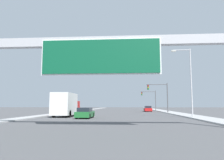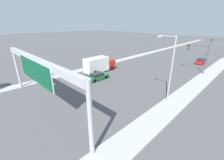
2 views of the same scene
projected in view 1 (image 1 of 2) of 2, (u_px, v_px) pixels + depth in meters
name	position (u px, v px, depth m)	size (l,w,h in m)	color
sidewalk_right	(164.00, 111.00, 56.87)	(3.00, 120.00, 0.15)	#ABABAB
median_strip_left	(80.00, 111.00, 58.47)	(2.00, 120.00, 0.15)	#ABABAB
sign_gantry	(101.00, 52.00, 16.59)	(20.31, 0.73, 6.89)	#B2B2B7
car_mid_left	(148.00, 109.00, 54.99)	(1.77, 4.71, 1.42)	red
car_near_left	(85.00, 113.00, 28.12)	(1.78, 4.59, 1.36)	#1E662D
truck_box_primary	(66.00, 105.00, 31.81)	(2.45, 7.59, 3.36)	red
traffic_light_near_intersection	(161.00, 93.00, 45.62)	(4.42, 0.32, 6.25)	#4C4C4F
traffic_light_mid_block	(151.00, 97.00, 65.42)	(4.52, 0.32, 5.92)	#4C4C4F
street_lamp_right	(189.00, 77.00, 28.73)	(2.55, 0.28, 9.15)	#B2B2B7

